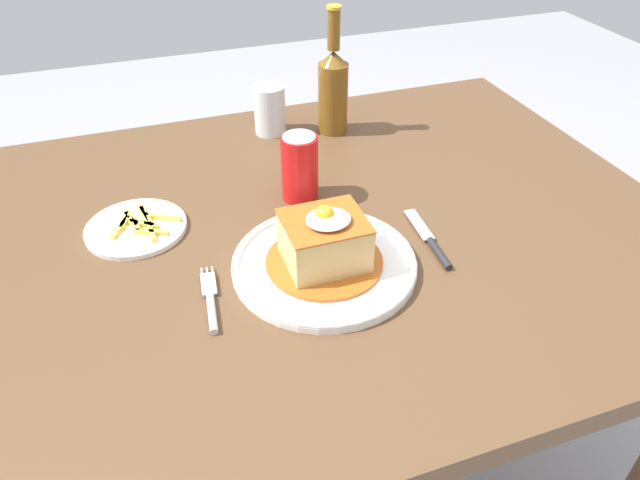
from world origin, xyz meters
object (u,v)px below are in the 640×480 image
knife (433,245)px  beer_bottle_amber (333,87)px  main_plate (324,263)px  drinking_glass (270,113)px  fork (211,304)px  side_plate_fries (137,227)px  soda_can (300,168)px

knife → beer_bottle_amber: 0.46m
main_plate → drinking_glass: drinking_glass is taller
knife → beer_bottle_amber: beer_bottle_amber is taller
fork → main_plate: bearing=9.0°
main_plate → fork: 0.19m
fork → drinking_glass: bearing=65.8°
main_plate → drinking_glass: size_ratio=2.75×
drinking_glass → side_plate_fries: bearing=-138.2°
fork → drinking_glass: drinking_glass is taller
fork → drinking_glass: 0.56m
fork → drinking_glass: (0.23, 0.51, 0.04)m
fork → knife: 0.37m
main_plate → side_plate_fries: size_ratio=1.70×
knife → fork: bearing=-177.1°
main_plate → soda_can: (0.03, 0.21, 0.05)m
main_plate → knife: 0.18m
main_plate → knife: size_ratio=1.74×
beer_bottle_amber → drinking_glass: size_ratio=2.53×
soda_can → knife: bearing=-53.8°
fork → beer_bottle_amber: beer_bottle_amber is taller
knife → drinking_glass: drinking_glass is taller
fork → soda_can: bearing=48.2°
fork → side_plate_fries: (-0.08, 0.23, -0.00)m
main_plate → knife: (0.18, -0.01, -0.00)m
side_plate_fries → knife: bearing=-24.8°
drinking_glass → side_plate_fries: size_ratio=0.62×
knife → soda_can: size_ratio=1.34×
fork → beer_bottle_amber: (0.36, 0.47, 0.09)m
main_plate → drinking_glass: (0.04, 0.48, 0.04)m
fork → beer_bottle_amber: 0.60m
side_plate_fries → beer_bottle_amber: bearing=28.6°
knife → beer_bottle_amber: size_ratio=0.62×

